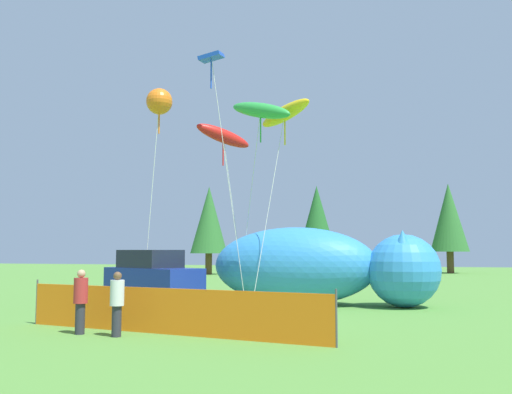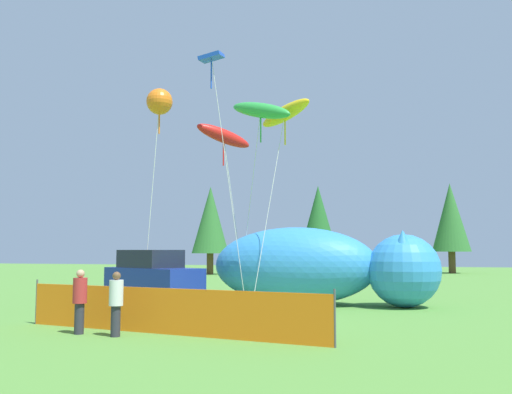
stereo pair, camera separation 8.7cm
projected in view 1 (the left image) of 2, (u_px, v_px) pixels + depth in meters
ground_plane at (218, 321)px, 17.33m from camera, size 120.00×120.00×0.00m
parked_car at (152, 278)px, 22.31m from camera, size 4.60×3.49×2.15m
folding_chair at (274, 307)px, 16.44m from camera, size 0.61×0.61×0.90m
inflatable_cat at (318, 269)px, 22.32m from camera, size 8.86×3.06×3.05m
safety_fence at (166, 311)px, 14.59m from camera, size 9.01×1.66×1.28m
spectator_in_red_shirt at (81, 299)px, 14.61m from camera, size 0.36×0.36×1.64m
spectator_in_blue_shirt at (117, 301)px, 14.18m from camera, size 0.35×0.35×1.60m
kite_blue_box at (212, 62)px, 22.98m from camera, size 1.97×0.95×10.15m
kite_red_lizard at (223, 136)px, 24.75m from camera, size 2.24×2.37×7.74m
kite_yellow_hero at (285, 114)px, 23.11m from camera, size 2.86×3.11×8.22m
kite_orange_flower at (159, 102)px, 22.68m from camera, size 1.04×1.04×8.56m
kite_green_fish at (261, 111)px, 22.76m from camera, size 3.07×1.99×8.43m
horizon_tree_east at (449, 218)px, 53.22m from camera, size 3.51×3.51×8.38m
horizon_tree_west at (209, 220)px, 50.58m from camera, size 3.27×3.27×7.80m
horizon_tree_mid at (317, 219)px, 53.16m from camera, size 3.42×3.42×8.16m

